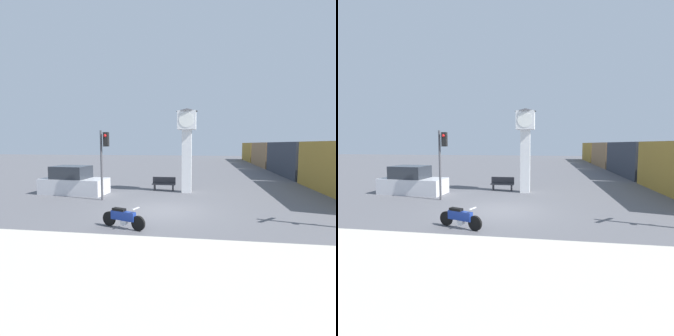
% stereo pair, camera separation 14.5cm
% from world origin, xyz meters
% --- Properties ---
extents(ground_plane, '(120.00, 120.00, 0.00)m').
position_xyz_m(ground_plane, '(0.00, 0.00, 0.00)').
color(ground_plane, '#56565B').
extents(sidewalk_strip, '(36.00, 6.00, 0.10)m').
position_xyz_m(sidewalk_strip, '(0.00, -6.81, 0.05)').
color(sidewalk_strip, '#BCB7A8').
rests_on(sidewalk_strip, ground_plane).
extents(motorcycle, '(1.86, 0.76, 0.86)m').
position_xyz_m(motorcycle, '(-1.12, -2.81, 0.41)').
color(motorcycle, black).
rests_on(motorcycle, ground_plane).
extents(clock_tower, '(1.41, 1.41, 5.53)m').
position_xyz_m(clock_tower, '(0.75, 5.03, 3.65)').
color(clock_tower, white).
rests_on(clock_tower, ground_plane).
extents(freight_train, '(2.80, 43.85, 3.40)m').
position_xyz_m(freight_train, '(10.90, 21.83, 1.70)').
color(freight_train, olive).
rests_on(freight_train, ground_plane).
extents(traffic_light, '(0.50, 0.35, 3.97)m').
position_xyz_m(traffic_light, '(-3.72, 1.88, 2.74)').
color(traffic_light, '#47474C').
rests_on(traffic_light, ground_plane).
extents(bench, '(1.60, 0.44, 0.92)m').
position_xyz_m(bench, '(-0.86, 5.48, 0.49)').
color(bench, '#2D2D33').
rests_on(bench, ground_plane).
extents(parked_car, '(4.33, 2.12, 1.80)m').
position_xyz_m(parked_car, '(-6.47, 3.50, 0.75)').
color(parked_car, silver).
rests_on(parked_car, ground_plane).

